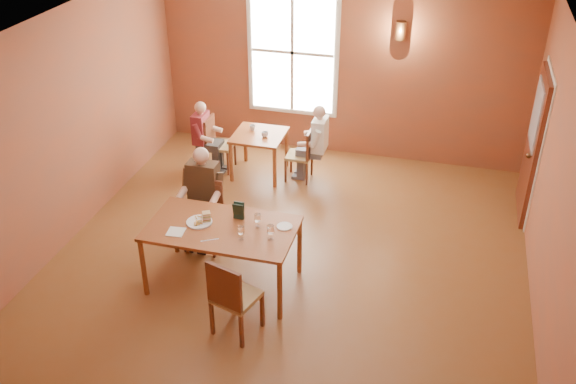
% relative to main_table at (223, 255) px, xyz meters
% --- Properties ---
extents(ground, '(6.00, 7.00, 0.01)m').
position_rel_main_table_xyz_m(ground, '(0.64, 0.42, -0.41)').
color(ground, brown).
rests_on(ground, ground).
extents(wall_back, '(6.00, 0.04, 3.00)m').
position_rel_main_table_xyz_m(wall_back, '(0.64, 3.92, 1.09)').
color(wall_back, brown).
rests_on(wall_back, ground).
extents(wall_left, '(0.04, 7.00, 3.00)m').
position_rel_main_table_xyz_m(wall_left, '(-2.36, 0.42, 1.09)').
color(wall_left, brown).
rests_on(wall_left, ground).
extents(wall_right, '(0.04, 7.00, 3.00)m').
position_rel_main_table_xyz_m(wall_right, '(3.64, 0.42, 1.09)').
color(wall_right, brown).
rests_on(wall_right, ground).
extents(ceiling, '(6.00, 7.00, 0.04)m').
position_rel_main_table_xyz_m(ceiling, '(0.64, 0.42, 2.59)').
color(ceiling, white).
rests_on(ceiling, wall_back).
extents(window, '(1.36, 0.10, 1.96)m').
position_rel_main_table_xyz_m(window, '(-0.16, 3.87, 1.29)').
color(window, white).
rests_on(window, wall_back).
extents(door, '(0.12, 1.04, 2.10)m').
position_rel_main_table_xyz_m(door, '(3.58, 2.72, 0.64)').
color(door, maroon).
rests_on(door, ground).
extents(wall_sconce, '(0.16, 0.16, 0.28)m').
position_rel_main_table_xyz_m(wall_sconce, '(1.54, 3.82, 1.79)').
color(wall_sconce, brown).
rests_on(wall_sconce, wall_back).
extents(main_table, '(1.75, 0.99, 0.82)m').
position_rel_main_table_xyz_m(main_table, '(0.00, 0.00, 0.00)').
color(main_table, brown).
rests_on(main_table, ground).
extents(chair_diner_main, '(0.41, 0.41, 0.94)m').
position_rel_main_table_xyz_m(chair_diner_main, '(-0.50, 0.65, 0.06)').
color(chair_diner_main, '#512B1B').
rests_on(chair_diner_main, ground).
extents(diner_main, '(0.52, 0.52, 1.30)m').
position_rel_main_table_xyz_m(diner_main, '(-0.50, 0.62, 0.24)').
color(diner_main, black).
rests_on(diner_main, ground).
extents(chair_empty, '(0.55, 0.55, 1.00)m').
position_rel_main_table_xyz_m(chair_empty, '(0.43, -0.76, 0.09)').
color(chair_empty, '#502C19').
rests_on(chair_empty, ground).
extents(plate_food, '(0.40, 0.40, 0.04)m').
position_rel_main_table_xyz_m(plate_food, '(-0.29, 0.02, 0.43)').
color(plate_food, white).
rests_on(plate_food, main_table).
extents(sandwich, '(0.13, 0.12, 0.12)m').
position_rel_main_table_xyz_m(sandwich, '(-0.21, 0.06, 0.47)').
color(sandwich, tan).
rests_on(sandwich, main_table).
extents(goblet_a, '(0.09, 0.09, 0.19)m').
position_rel_main_table_xyz_m(goblet_a, '(0.41, 0.11, 0.51)').
color(goblet_a, white).
rests_on(goblet_a, main_table).
extents(goblet_b, '(0.10, 0.10, 0.20)m').
position_rel_main_table_xyz_m(goblet_b, '(0.63, -0.09, 0.51)').
color(goblet_b, white).
rests_on(goblet_b, main_table).
extents(goblet_c, '(0.09, 0.09, 0.19)m').
position_rel_main_table_xyz_m(goblet_c, '(0.31, -0.18, 0.50)').
color(goblet_c, white).
rests_on(goblet_c, main_table).
extents(menu_stand, '(0.13, 0.07, 0.22)m').
position_rel_main_table_xyz_m(menu_stand, '(0.14, 0.23, 0.52)').
color(menu_stand, black).
rests_on(menu_stand, main_table).
extents(knife, '(0.19, 0.12, 0.00)m').
position_rel_main_table_xyz_m(knife, '(-0.04, -0.29, 0.41)').
color(knife, silver).
rests_on(knife, main_table).
extents(napkin, '(0.21, 0.21, 0.01)m').
position_rel_main_table_xyz_m(napkin, '(-0.48, -0.24, 0.41)').
color(napkin, white).
rests_on(napkin, main_table).
extents(side_plate, '(0.24, 0.24, 0.01)m').
position_rel_main_table_xyz_m(side_plate, '(0.72, 0.20, 0.42)').
color(side_plate, silver).
rests_on(side_plate, main_table).
extents(second_table, '(0.79, 0.79, 0.70)m').
position_rel_main_table_xyz_m(second_table, '(-0.42, 2.80, -0.06)').
color(second_table, brown).
rests_on(second_table, ground).
extents(chair_diner_white, '(0.38, 0.38, 0.86)m').
position_rel_main_table_xyz_m(chair_diner_white, '(0.23, 2.80, 0.02)').
color(chair_diner_white, '#5B3514').
rests_on(chair_diner_white, ground).
extents(diner_white, '(0.48, 0.48, 1.20)m').
position_rel_main_table_xyz_m(diner_white, '(0.26, 2.80, 0.19)').
color(diner_white, silver).
rests_on(diner_white, ground).
extents(chair_diner_maroon, '(0.39, 0.39, 0.88)m').
position_rel_main_table_xyz_m(chair_diner_maroon, '(-1.07, 2.80, 0.03)').
color(chair_diner_maroon, '#502C13').
rests_on(chair_diner_maroon, ground).
extents(diner_maroon, '(0.45, 0.45, 1.13)m').
position_rel_main_table_xyz_m(diner_maroon, '(-1.10, 2.80, 0.15)').
color(diner_maroon, maroon).
rests_on(diner_maroon, ground).
extents(cup_a, '(0.14, 0.14, 0.08)m').
position_rel_main_table_xyz_m(cup_a, '(-0.30, 2.73, 0.33)').
color(cup_a, silver).
rests_on(cup_a, second_table).
extents(cup_b, '(0.11, 0.11, 0.09)m').
position_rel_main_table_xyz_m(cup_b, '(-0.56, 2.92, 0.33)').
color(cup_b, white).
rests_on(cup_b, second_table).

